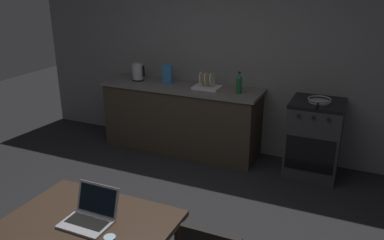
{
  "coord_description": "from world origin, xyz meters",
  "views": [
    {
      "loc": [
        1.69,
        -2.48,
        2.27
      ],
      "look_at": [
        0.18,
        0.9,
        0.93
      ],
      "focal_mm": 37.01,
      "sensor_mm": 36.0,
      "label": 1
    }
  ],
  "objects_px": {
    "frying_pan": "(319,100)",
    "bottle": "(239,83)",
    "dining_table": "(85,235)",
    "electric_kettle": "(138,72)",
    "stove_oven": "(314,138)",
    "dish_rack": "(207,85)",
    "cereal_box": "(167,74)",
    "laptop": "(90,216)"
  },
  "relations": [
    {
      "from": "dish_rack",
      "to": "frying_pan",
      "type": "bearing_deg",
      "value": -1.15
    },
    {
      "from": "dining_table",
      "to": "frying_pan",
      "type": "xyz_separation_m",
      "value": [
        1.11,
        2.84,
        0.28
      ]
    },
    {
      "from": "laptop",
      "to": "electric_kettle",
      "type": "height_order",
      "value": "electric_kettle"
    },
    {
      "from": "frying_pan",
      "to": "bottle",
      "type": "bearing_deg",
      "value": -178.68
    },
    {
      "from": "electric_kettle",
      "to": "bottle",
      "type": "distance_m",
      "value": 1.47
    },
    {
      "from": "stove_oven",
      "to": "frying_pan",
      "type": "distance_m",
      "value": 0.48
    },
    {
      "from": "stove_oven",
      "to": "dish_rack",
      "type": "xyz_separation_m",
      "value": [
        -1.38,
        0.0,
        0.51
      ]
    },
    {
      "from": "stove_oven",
      "to": "laptop",
      "type": "xyz_separation_m",
      "value": [
        -1.08,
        -2.81,
        0.33
      ]
    },
    {
      "from": "cereal_box",
      "to": "dish_rack",
      "type": "relative_size",
      "value": 0.75
    },
    {
      "from": "bottle",
      "to": "stove_oven",
      "type": "bearing_deg",
      "value": 2.88
    },
    {
      "from": "electric_kettle",
      "to": "cereal_box",
      "type": "relative_size",
      "value": 0.97
    },
    {
      "from": "bottle",
      "to": "frying_pan",
      "type": "distance_m",
      "value": 0.96
    },
    {
      "from": "laptop",
      "to": "electric_kettle",
      "type": "relative_size",
      "value": 1.3
    },
    {
      "from": "cereal_box",
      "to": "stove_oven",
      "type": "bearing_deg",
      "value": -0.66
    },
    {
      "from": "bottle",
      "to": "dish_rack",
      "type": "distance_m",
      "value": 0.45
    },
    {
      "from": "stove_oven",
      "to": "frying_pan",
      "type": "bearing_deg",
      "value": -60.39
    },
    {
      "from": "electric_kettle",
      "to": "frying_pan",
      "type": "distance_m",
      "value": 2.43
    },
    {
      "from": "bottle",
      "to": "frying_pan",
      "type": "relative_size",
      "value": 0.62
    },
    {
      "from": "frying_pan",
      "to": "cereal_box",
      "type": "distance_m",
      "value": 1.98
    },
    {
      "from": "electric_kettle",
      "to": "frying_pan",
      "type": "relative_size",
      "value": 0.57
    },
    {
      "from": "electric_kettle",
      "to": "cereal_box",
      "type": "height_order",
      "value": "cereal_box"
    },
    {
      "from": "dining_table",
      "to": "bottle",
      "type": "bearing_deg",
      "value": 86.96
    },
    {
      "from": "stove_oven",
      "to": "dining_table",
      "type": "relative_size",
      "value": 0.83
    },
    {
      "from": "laptop",
      "to": "bottle",
      "type": "bearing_deg",
      "value": 73.53
    },
    {
      "from": "dining_table",
      "to": "electric_kettle",
      "type": "distance_m",
      "value": 3.18
    },
    {
      "from": "dining_table",
      "to": "frying_pan",
      "type": "relative_size",
      "value": 2.54
    },
    {
      "from": "electric_kettle",
      "to": "cereal_box",
      "type": "xyz_separation_m",
      "value": [
        0.45,
        0.02,
        0.01
      ]
    },
    {
      "from": "laptop",
      "to": "bottle",
      "type": "distance_m",
      "value": 2.78
    },
    {
      "from": "stove_oven",
      "to": "laptop",
      "type": "relative_size",
      "value": 2.86
    },
    {
      "from": "laptop",
      "to": "cereal_box",
      "type": "height_order",
      "value": "cereal_box"
    },
    {
      "from": "stove_oven",
      "to": "bottle",
      "type": "distance_m",
      "value": 1.11
    },
    {
      "from": "dining_table",
      "to": "dish_rack",
      "type": "height_order",
      "value": "dish_rack"
    },
    {
      "from": "electric_kettle",
      "to": "cereal_box",
      "type": "bearing_deg",
      "value": 2.56
    },
    {
      "from": "stove_oven",
      "to": "electric_kettle",
      "type": "distance_m",
      "value": 2.48
    },
    {
      "from": "dining_table",
      "to": "laptop",
      "type": "height_order",
      "value": "laptop"
    },
    {
      "from": "frying_pan",
      "to": "stove_oven",
      "type": "bearing_deg",
      "value": 119.61
    },
    {
      "from": "electric_kettle",
      "to": "frying_pan",
      "type": "height_order",
      "value": "electric_kettle"
    },
    {
      "from": "frying_pan",
      "to": "cereal_box",
      "type": "xyz_separation_m",
      "value": [
        -1.98,
        0.05,
        0.1
      ]
    },
    {
      "from": "electric_kettle",
      "to": "bottle",
      "type": "height_order",
      "value": "bottle"
    },
    {
      "from": "frying_pan",
      "to": "dish_rack",
      "type": "height_order",
      "value": "dish_rack"
    },
    {
      "from": "electric_kettle",
      "to": "dish_rack",
      "type": "relative_size",
      "value": 0.73
    },
    {
      "from": "bottle",
      "to": "cereal_box",
      "type": "relative_size",
      "value": 1.06
    }
  ]
}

